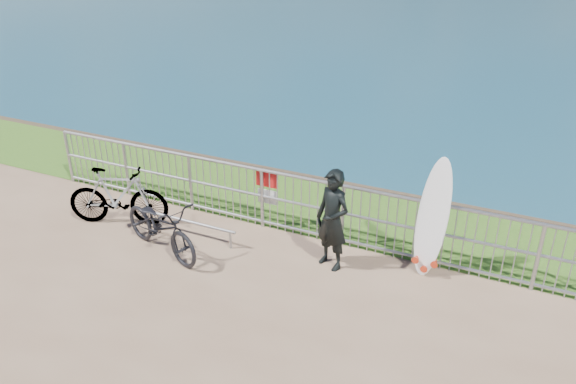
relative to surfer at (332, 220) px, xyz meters
The scene contains 7 objects.
grass_strip 2.21m from the surfer, 121.22° to the left, with size 120.00×120.00×0.00m, color #315E1A.
railing 1.27m from the surfer, 147.86° to the left, with size 10.06×0.10×1.13m.
surfer is the anchor object (origin of this frame).
surfboard 1.49m from the surfer, 19.59° to the left, with size 0.58×0.53×1.88m.
bicycle_near 2.79m from the surfer, 163.00° to the right, with size 0.64×1.84×0.97m, color black.
bicycle_far 3.96m from the surfer, behind, with size 0.51×1.80×1.08m, color black.
bike_rack 2.49m from the surfer, behind, with size 1.62×0.05×0.34m.
Camera 1 is at (3.67, -6.16, 4.95)m, focal length 35.00 mm.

